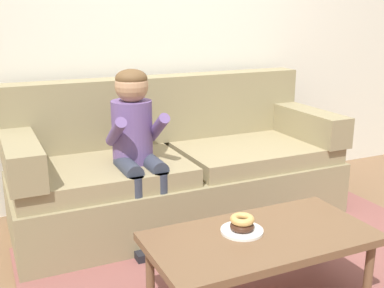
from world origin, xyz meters
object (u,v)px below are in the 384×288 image
person_child (136,139)px  toy_controller (302,242)px  donut (242,226)px  couch (177,170)px  coffee_table (261,242)px

person_child → toy_controller: 1.24m
person_child → donut: person_child is taller
couch → toy_controller: bearing=-55.6°
donut → toy_controller: bearing=28.6°
person_child → coffee_table: bearing=-73.4°
coffee_table → person_child: (-0.30, 1.00, 0.31)m
couch → person_child: (-0.36, -0.21, 0.32)m
couch → donut: bearing=-96.9°
couch → toy_controller: 1.00m
person_child → donut: bearing=-76.5°
coffee_table → person_child: bearing=106.6°
coffee_table → toy_controller: bearing=35.6°
toy_controller → couch: bearing=151.8°
coffee_table → toy_controller: (0.60, 0.43, -0.33)m
coffee_table → person_child: person_child is taller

